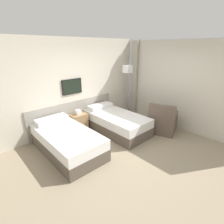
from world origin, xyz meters
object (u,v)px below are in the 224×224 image
Objects in this scene: floor_lamp at (128,74)px; armchair at (162,122)px; bed_near_door at (67,141)px; bed_near_window at (116,122)px; nightstand at (79,122)px.

armchair is at bearing -91.13° from floor_lamp.
bed_near_door is 1.07× the size of floor_lamp.
armchair reaches higher than bed_near_window.
bed_near_door is 1.00× the size of bed_near_window.
bed_near_window is at bearing -152.88° from floor_lamp.
nightstand is 2.54m from armchair.
floor_lamp is at bearing -21.45° from armchair.
bed_near_window is 1.41m from armchair.
armchair is (-0.03, -1.51, -1.28)m from floor_lamp.
floor_lamp is at bearing -7.23° from nightstand.
bed_near_window is at bearing 25.33° from armchair.
bed_near_door is at bearing -168.88° from floor_lamp.
armchair is at bearing -20.23° from bed_near_door.
nightstand is at bearing 137.29° from bed_near_window.
nightstand is 2.29m from floor_lamp.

